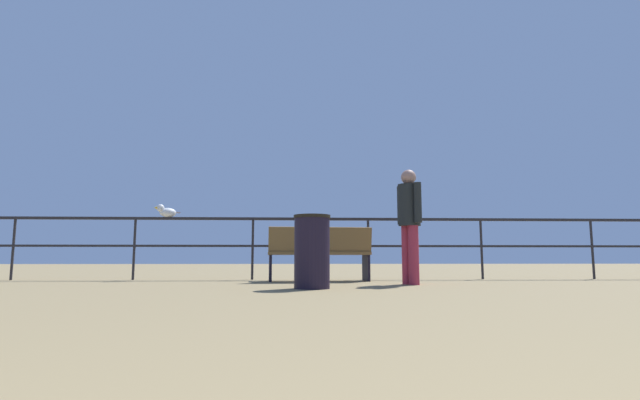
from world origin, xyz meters
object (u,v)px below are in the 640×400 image
(trash_bin, at_px, (312,251))
(bench_near_left, at_px, (319,251))
(person_by_bench, at_px, (409,218))
(seagull_on_rail, at_px, (167,211))

(trash_bin, bearing_deg, bench_near_left, 84.38)
(bench_near_left, bearing_deg, person_by_bench, -36.56)
(seagull_on_rail, bearing_deg, trash_bin, -44.00)
(bench_near_left, height_order, seagull_on_rail, seagull_on_rail)
(person_by_bench, height_order, seagull_on_rail, person_by_bench)
(bench_near_left, xyz_separation_m, trash_bin, (-0.17, -1.77, -0.03))
(bench_near_left, xyz_separation_m, seagull_on_rail, (-2.72, 0.68, 0.71))
(seagull_on_rail, bearing_deg, person_by_bench, -22.23)
(bench_near_left, relative_size, person_by_bench, 1.02)
(bench_near_left, xyz_separation_m, person_by_bench, (1.29, -0.96, 0.47))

